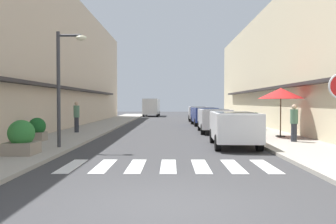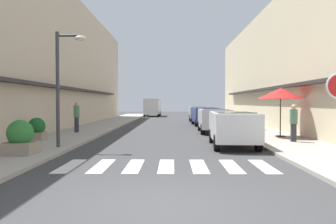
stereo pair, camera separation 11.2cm
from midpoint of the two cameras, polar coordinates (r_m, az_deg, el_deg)
The scene contains 18 objects.
ground_plane at distance 22.93m, azimuth 0.50°, elevation -3.08°, with size 92.34×92.34×0.00m, color #38383A.
sidewalk_left at distance 23.57m, azimuth -12.61°, elevation -2.84°, with size 3.12×58.76×0.12m, color #9E998E.
sidewalk_right at distance 23.50m, azimuth 13.66°, elevation -2.86°, with size 3.12×58.76×0.12m, color #9E998E.
building_row_left at distance 25.94m, azimuth -20.93°, elevation 8.04°, with size 5.50×39.78×9.65m.
building_row_right at distance 25.80m, azimuth 22.06°, elevation 7.10°, with size 5.50×39.78×8.79m.
crosswalk at distance 10.10m, azimuth 0.05°, elevation -9.06°, with size 6.15×2.20×0.01m.
parked_car_near at distance 14.63m, azimuth 11.07°, elevation -2.16°, with size 1.95×4.13×1.47m.
parked_car_mid at distance 21.29m, azimuth 7.85°, elevation -0.97°, with size 1.87×4.32×1.47m.
parked_car_far at distance 27.85m, azimuth 6.20°, elevation -0.36°, with size 1.94×4.23×1.47m.
parked_car_distant at distance 34.25m, azimuth 5.20°, elevation 0.01°, with size 1.91×4.09×1.47m.
delivery_van at distance 45.99m, azimuth -2.54°, elevation 1.03°, with size 2.13×5.45×2.37m.
street_lamp at distance 14.00m, azimuth -16.97°, elevation 5.90°, with size 1.19×0.28×4.52m.
cafe_umbrella at distance 18.27m, azimuth 18.52°, elevation 2.94°, with size 2.31×2.31×2.50m.
planter_corner at distance 12.59m, azimuth -23.29°, elevation -4.10°, with size 0.99×0.99×1.17m.
planter_midblock at distance 16.75m, azimuth -20.97°, elevation -2.70°, with size 0.78×0.78×1.06m.
planter_far at distance 22.80m, azimuth 14.64°, elevation -1.46°, with size 0.78×0.78×1.11m.
pedestrian_walking_near at distance 16.22m, azimuth 20.49°, elevation -1.59°, with size 0.34×0.34×1.67m.
pedestrian_walking_far at distance 20.67m, azimuth -14.93°, elevation -0.64°, with size 0.34×0.34×1.81m.
Camera 2 is at (0.19, -6.06, 1.88)m, focal length 36.36 mm.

